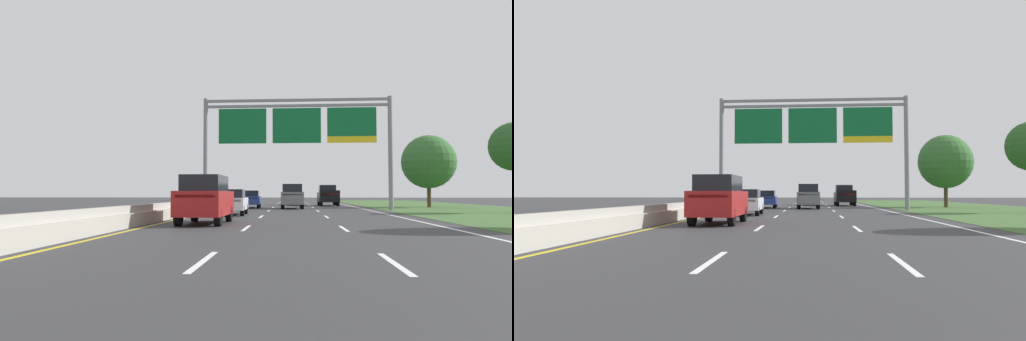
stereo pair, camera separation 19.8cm
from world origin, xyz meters
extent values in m
plane|color=#333335|center=(0.00, 35.00, 0.00)|extent=(220.00, 220.00, 0.00)
cube|color=white|center=(-1.85, 10.50, 0.00)|extent=(0.14, 3.00, 0.01)
cube|color=white|center=(-1.85, 19.50, 0.00)|extent=(0.14, 3.00, 0.01)
cube|color=white|center=(-1.85, 28.50, 0.00)|extent=(0.14, 3.00, 0.01)
cube|color=white|center=(-1.85, 37.50, 0.00)|extent=(0.14, 3.00, 0.01)
cube|color=white|center=(-1.85, 46.50, 0.00)|extent=(0.14, 3.00, 0.01)
cube|color=white|center=(-1.85, 55.50, 0.00)|extent=(0.14, 3.00, 0.01)
cube|color=white|center=(-1.85, 64.50, 0.00)|extent=(0.14, 3.00, 0.01)
cube|color=white|center=(-1.85, 73.50, 0.00)|extent=(0.14, 3.00, 0.01)
cube|color=white|center=(-1.85, 82.50, 0.00)|extent=(0.14, 3.00, 0.01)
cube|color=white|center=(1.85, 10.50, 0.00)|extent=(0.14, 3.00, 0.01)
cube|color=white|center=(1.85, 19.50, 0.00)|extent=(0.14, 3.00, 0.01)
cube|color=white|center=(1.85, 28.50, 0.00)|extent=(0.14, 3.00, 0.01)
cube|color=white|center=(1.85, 37.50, 0.00)|extent=(0.14, 3.00, 0.01)
cube|color=white|center=(1.85, 46.50, 0.00)|extent=(0.14, 3.00, 0.01)
cube|color=white|center=(1.85, 55.50, 0.00)|extent=(0.14, 3.00, 0.01)
cube|color=white|center=(1.85, 64.50, 0.00)|extent=(0.14, 3.00, 0.01)
cube|color=white|center=(1.85, 73.50, 0.00)|extent=(0.14, 3.00, 0.01)
cube|color=white|center=(1.85, 82.50, 0.00)|extent=(0.14, 3.00, 0.01)
cube|color=white|center=(5.90, 35.00, 0.00)|extent=(0.16, 106.00, 0.01)
cube|color=gold|center=(-5.90, 35.00, 0.00)|extent=(0.16, 106.00, 0.01)
cube|color=#3D602D|center=(13.95, 35.00, 0.01)|extent=(14.00, 110.00, 0.02)
cube|color=#A8A399|center=(-6.60, 35.00, 0.28)|extent=(0.60, 110.00, 0.55)
cube|color=#A8A399|center=(-6.60, 35.00, 0.70)|extent=(0.25, 110.00, 0.30)
cylinder|color=gray|center=(-7.05, 39.44, 4.51)|extent=(0.36, 0.36, 9.01)
cylinder|color=gray|center=(7.65, 39.44, 4.51)|extent=(0.36, 0.36, 9.01)
cube|color=gray|center=(0.30, 39.44, 8.79)|extent=(14.70, 0.24, 0.20)
cube|color=gray|center=(0.30, 39.44, 8.34)|extent=(14.70, 0.24, 0.20)
cube|color=#0C602D|center=(-4.03, 39.26, 6.71)|extent=(3.83, 0.12, 2.80)
cube|color=#0C602D|center=(0.30, 39.26, 6.71)|extent=(3.83, 0.12, 2.80)
cube|color=#0C602D|center=(4.63, 39.26, 6.96)|extent=(3.83, 0.12, 2.30)
cube|color=yellow|center=(4.63, 39.26, 5.56)|extent=(3.83, 0.12, 0.50)
cube|color=black|center=(3.70, 52.32, 0.92)|extent=(2.02, 5.41, 1.00)
cube|color=black|center=(3.69, 53.17, 1.81)|extent=(1.73, 1.91, 0.78)
cube|color=#B21414|center=(3.71, 49.66, 1.22)|extent=(1.68, 0.09, 0.12)
cube|color=black|center=(3.70, 50.59, 1.52)|extent=(2.01, 1.95, 0.20)
cylinder|color=black|center=(2.84, 54.15, 0.42)|extent=(0.30, 0.84, 0.84)
cylinder|color=black|center=(4.54, 54.16, 0.42)|extent=(0.30, 0.84, 0.84)
cylinder|color=black|center=(2.85, 50.48, 0.42)|extent=(0.30, 0.84, 0.84)
cylinder|color=black|center=(4.55, 50.49, 0.42)|extent=(0.30, 0.84, 0.84)
cube|color=maroon|center=(-3.88, 22.02, 0.91)|extent=(1.93, 4.71, 1.05)
cube|color=black|center=(-3.88, 21.87, 1.77)|extent=(1.65, 3.01, 0.68)
cube|color=#B21414|center=(-3.90, 19.71, 1.22)|extent=(1.60, 0.09, 0.12)
cylinder|color=black|center=(-4.69, 23.62, 0.38)|extent=(0.27, 0.76, 0.76)
cylinder|color=black|center=(-3.05, 23.61, 0.38)|extent=(0.27, 0.76, 0.76)
cylinder|color=black|center=(-4.71, 20.43, 0.38)|extent=(0.27, 0.76, 0.76)
cylinder|color=black|center=(-3.07, 20.42, 0.38)|extent=(0.27, 0.76, 0.76)
cube|color=navy|center=(-3.89, 44.79, 0.69)|extent=(1.92, 4.44, 0.72)
cube|color=black|center=(-3.88, 44.74, 1.31)|extent=(1.62, 2.34, 0.52)
cube|color=#B21414|center=(-3.83, 42.64, 0.91)|extent=(1.53, 0.12, 0.12)
cylinder|color=black|center=(-4.72, 46.27, 0.33)|extent=(0.24, 0.67, 0.66)
cylinder|color=black|center=(-3.12, 46.31, 0.33)|extent=(0.24, 0.67, 0.66)
cylinder|color=black|center=(-4.65, 43.28, 0.33)|extent=(0.24, 0.67, 0.66)
cylinder|color=black|center=(-3.05, 43.32, 0.33)|extent=(0.24, 0.67, 0.66)
cube|color=#193D23|center=(0.21, 55.37, 0.69)|extent=(1.90, 4.43, 0.72)
cube|color=black|center=(0.21, 55.32, 1.31)|extent=(1.61, 2.33, 0.52)
cube|color=#B21414|center=(0.25, 53.21, 0.91)|extent=(1.53, 0.11, 0.12)
cylinder|color=black|center=(-0.62, 56.85, 0.33)|extent=(0.23, 0.66, 0.66)
cylinder|color=black|center=(0.98, 56.88, 0.33)|extent=(0.23, 0.66, 0.66)
cylinder|color=black|center=(-0.56, 53.86, 0.33)|extent=(0.23, 0.66, 0.66)
cylinder|color=black|center=(1.04, 53.89, 0.33)|extent=(0.23, 0.66, 0.66)
cube|color=slate|center=(-0.07, 42.89, 0.91)|extent=(1.92, 4.71, 1.05)
cube|color=black|center=(-0.07, 42.74, 1.77)|extent=(1.65, 3.01, 0.68)
cube|color=#B21414|center=(-0.06, 40.58, 1.22)|extent=(1.60, 0.09, 0.12)
cylinder|color=black|center=(-0.90, 44.49, 0.38)|extent=(0.26, 0.76, 0.76)
cylinder|color=black|center=(0.74, 44.50, 0.38)|extent=(0.26, 0.76, 0.76)
cylinder|color=black|center=(-0.88, 41.29, 0.38)|extent=(0.26, 0.76, 0.76)
cylinder|color=black|center=(0.76, 41.30, 0.38)|extent=(0.26, 0.76, 0.76)
cube|color=silver|center=(-3.84, 30.67, 0.69)|extent=(1.93, 4.44, 0.72)
cube|color=black|center=(-3.84, 30.62, 1.31)|extent=(1.62, 2.34, 0.52)
cube|color=#B21414|center=(-3.79, 28.51, 0.91)|extent=(1.53, 0.12, 0.12)
cylinder|color=black|center=(-4.67, 32.14, 0.33)|extent=(0.24, 0.67, 0.66)
cylinder|color=black|center=(-3.08, 32.18, 0.33)|extent=(0.24, 0.67, 0.66)
cylinder|color=black|center=(-4.60, 29.15, 0.33)|extent=(0.24, 0.67, 0.66)
cylinder|color=black|center=(-3.00, 29.19, 0.33)|extent=(0.24, 0.67, 0.66)
cylinder|color=#4C3823|center=(12.69, 47.12, 1.14)|extent=(0.36, 0.36, 2.28)
sphere|color=#33662D|center=(12.69, 47.12, 4.27)|extent=(5.00, 5.00, 5.00)
camera|label=1|loc=(-0.10, 1.08, 1.34)|focal=33.78mm
camera|label=2|loc=(0.10, 1.09, 1.34)|focal=33.78mm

